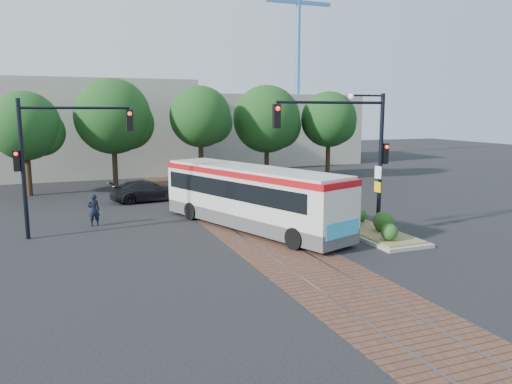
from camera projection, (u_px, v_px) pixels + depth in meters
ground at (266, 240)px, 21.33m from camera, size 120.00×120.00×0.00m
trackbed at (236, 221)px, 25.00m from camera, size 3.60×40.00×0.02m
tree_row at (195, 119)px, 36.06m from camera, size 26.40×5.60×7.67m
warehouses at (144, 128)px, 46.93m from camera, size 40.00×13.00×8.00m
crane at (298, 63)px, 57.27m from camera, size 8.00×0.50×18.00m
city_bus at (251, 194)px, 23.24m from camera, size 5.87×10.94×2.90m
traffic_island at (374, 228)px, 22.18m from camera, size 2.20×5.20×1.13m
signal_pole_main at (357, 142)px, 21.30m from camera, size 5.49×0.46×6.00m
signal_pole_left at (51, 149)px, 21.36m from camera, size 4.99×0.34×6.00m
officer at (94, 210)px, 23.87m from camera, size 0.62×0.46×1.56m
parked_car at (147, 191)px, 30.39m from camera, size 4.58×2.26×1.28m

